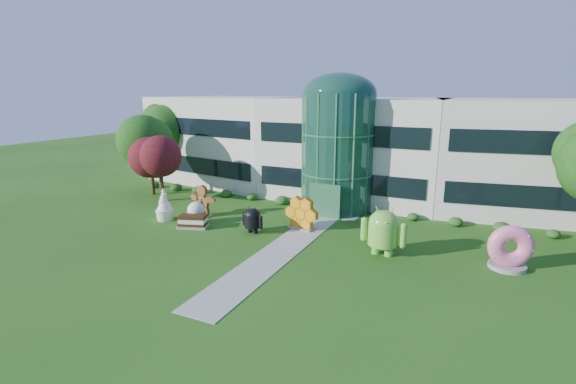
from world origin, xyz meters
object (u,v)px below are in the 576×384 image
at_px(android_black, 252,219).
at_px(donut, 510,246).
at_px(android_green, 383,229).
at_px(gingerbread, 203,200).

relative_size(android_black, donut, 0.81).
xyz_separation_m(android_green, gingerbread, (-15.17, 1.99, -0.39)).
xyz_separation_m(android_green, donut, (7.02, 1.08, -0.36)).
bearing_deg(donut, android_green, 170.78).
xyz_separation_m(android_green, android_black, (-9.40, 0.10, -0.62)).
bearing_deg(android_green, gingerbread, 176.49).
relative_size(donut, gingerbread, 0.94).
bearing_deg(android_green, android_black, -176.66).
bearing_deg(android_black, gingerbread, 172.58).
height_order(android_green, gingerbread, android_green).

